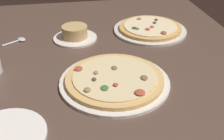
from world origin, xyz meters
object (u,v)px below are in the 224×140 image
(ramekin_on_saucer, at_px, (75,34))
(spoon, at_px, (19,40))
(pizza_main, at_px, (115,80))
(pizza_side, at_px, (150,29))
(side_plate, at_px, (5,136))

(ramekin_on_saucer, distance_m, spoon, 0.22)
(pizza_main, xyz_separation_m, pizza_side, (0.36, -0.22, -0.00))
(pizza_side, relative_size, spoon, 3.32)
(ramekin_on_saucer, distance_m, side_plate, 0.56)
(pizza_main, height_order, spoon, pizza_main)
(pizza_main, relative_size, pizza_side, 1.10)
(pizza_main, relative_size, spoon, 3.66)
(spoon, bearing_deg, side_plate, -177.66)
(pizza_main, bearing_deg, pizza_side, -30.87)
(pizza_side, distance_m, side_plate, 0.75)
(spoon, bearing_deg, pizza_main, -138.03)
(pizza_main, xyz_separation_m, ramekin_on_saucer, (0.34, 0.10, 0.01))
(pizza_main, height_order, side_plate, pizza_main)
(pizza_side, bearing_deg, pizza_main, 149.13)
(pizza_side, bearing_deg, ramekin_on_saucer, 94.46)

